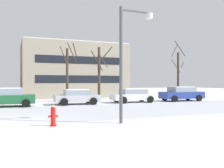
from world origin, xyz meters
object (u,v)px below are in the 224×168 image
parked_car_silver (77,97)px  parked_car_green (9,97)px  fire_hydrant (53,116)px  parked_car_white (133,95)px  parked_car_blue (182,94)px  street_lamp (127,52)px

parked_car_silver → parked_car_green: bearing=-179.4°
fire_hydrant → parked_car_white: size_ratio=0.22×
parked_car_green → parked_car_blue: (16.59, -0.13, -0.01)m
fire_hydrant → parked_car_green: (-1.95, 10.11, 0.30)m
parked_car_silver → parked_car_blue: size_ratio=0.87×
parked_car_green → parked_car_white: bearing=0.4°
parked_car_green → parked_car_blue: 16.59m
street_lamp → fire_hydrant: bearing=172.9°
street_lamp → parked_car_silver: 10.95m
parked_car_silver → parked_car_white: bearing=0.1°
parked_car_green → parked_car_white: size_ratio=0.93×
street_lamp → parked_car_green: street_lamp is taller
fire_hydrant → parked_car_blue: 17.73m
parked_car_green → parked_car_white: (11.06, 0.07, -0.08)m
parked_car_white → fire_hydrant: bearing=-131.8°
parked_car_silver → parked_car_white: (5.53, 0.01, 0.00)m
parked_car_white → parked_car_silver: bearing=-179.9°
parked_car_blue → parked_car_green: bearing=179.6°
parked_car_white → parked_car_green: bearing=-179.6°
street_lamp → parked_car_blue: (11.19, 10.41, -2.67)m
fire_hydrant → parked_car_blue: size_ratio=0.20×
fire_hydrant → parked_car_blue: (14.64, 9.98, 0.29)m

